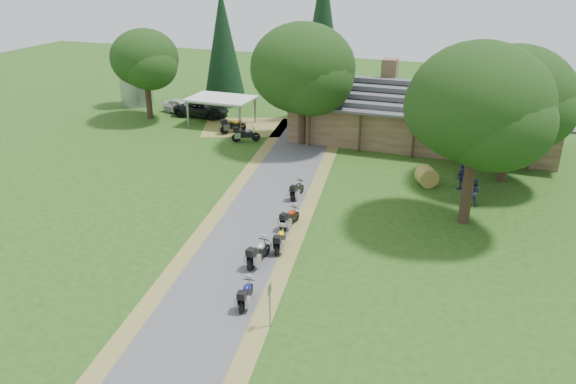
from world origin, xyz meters
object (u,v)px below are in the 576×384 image
(silo, at_px, (135,73))
(car_dark_suv, at_px, (202,105))
(motorcycle_row_a, at_px, (246,293))
(motorcycle_carport_b, at_px, (246,133))
(car_white_sedan, at_px, (181,105))
(motorcycle_carport_a, at_px, (233,125))
(motorcycle_row_c, at_px, (280,238))
(motorcycle_row_b, at_px, (259,251))
(motorcycle_row_e, at_px, (297,189))
(carport, at_px, (222,111))
(hay_bale, at_px, (427,176))
(motorcycle_row_d, at_px, (290,217))
(lodge, at_px, (422,111))

(silo, xyz_separation_m, car_dark_suv, (8.14, -1.79, -2.13))
(motorcycle_row_a, xyz_separation_m, motorcycle_carport_b, (-9.13, 20.88, 0.12))
(silo, xyz_separation_m, car_white_sedan, (5.82, -1.51, -2.35))
(car_dark_suv, bearing_deg, motorcycle_row_a, -148.26)
(car_dark_suv, height_order, motorcycle_carport_a, car_dark_suv)
(motorcycle_row_c, distance_m, motorcycle_carport_a, 20.64)
(car_dark_suv, distance_m, motorcycle_row_b, 27.64)
(motorcycle_row_b, distance_m, motorcycle_row_e, 8.30)
(carport, relative_size, car_white_sedan, 1.09)
(motorcycle_row_a, bearing_deg, motorcycle_row_c, -4.50)
(motorcycle_carport_b, xyz_separation_m, hay_bale, (14.80, -4.55, -0.05))
(car_dark_suv, height_order, motorcycle_row_a, car_dark_suv)
(car_dark_suv, bearing_deg, motorcycle_row_d, -140.25)
(silo, distance_m, carport, 11.77)
(motorcycle_row_c, bearing_deg, motorcycle_carport_a, 24.06)
(motorcycle_carport_a, bearing_deg, motorcycle_row_d, -103.47)
(motorcycle_row_c, xyz_separation_m, motorcycle_row_d, (-0.39, 2.58, -0.01))
(lodge, relative_size, motorcycle_row_e, 12.66)
(car_white_sedan, xyz_separation_m, motorcycle_row_d, (17.63, -19.06, -0.26))
(motorcycle_row_b, xyz_separation_m, motorcycle_carport_b, (-8.32, 17.48, 0.04))
(carport, bearing_deg, car_white_sedan, 159.86)
(motorcycle_carport_a, xyz_separation_m, motorcycle_carport_b, (1.98, -1.84, -0.02))
(motorcycle_row_a, relative_size, motorcycle_row_b, 0.88)
(car_dark_suv, distance_m, motorcycle_row_d, 24.23)
(lodge, distance_m, motorcycle_row_b, 23.07)
(motorcycle_row_a, distance_m, motorcycle_carport_a, 25.28)
(motorcycle_row_a, height_order, motorcycle_row_b, motorcycle_row_b)
(silo, xyz_separation_m, motorcycle_row_b, (23.36, -24.86, -2.55))
(silo, bearing_deg, motorcycle_carport_a, -23.03)
(car_white_sedan, distance_m, motorcycle_carport_b, 10.94)
(car_dark_suv, bearing_deg, motorcycle_row_b, -146.04)
(silo, xyz_separation_m, motorcycle_row_c, (23.84, -23.15, -2.59))
(car_white_sedan, relative_size, motorcycle_carport_a, 2.46)
(motorcycle_carport_a, bearing_deg, hay_bale, -68.97)
(silo, relative_size, motorcycle_row_b, 3.37)
(silo, bearing_deg, motorcycle_row_d, -41.25)
(carport, relative_size, motorcycle_row_a, 3.34)
(motorcycle_row_a, xyz_separation_m, hay_bale, (5.68, 16.34, 0.07))
(car_dark_suv, distance_m, motorcycle_row_e, 20.66)
(carport, xyz_separation_m, motorcycle_carport_a, (2.01, -2.03, -0.49))
(car_dark_suv, bearing_deg, silo, 78.14)
(hay_bale, bearing_deg, motorcycle_row_a, -109.17)
(lodge, height_order, motorcycle_row_e, lodge)
(silo, height_order, motorcycle_row_c, silo)
(silo, bearing_deg, carport, -17.70)
(lodge, bearing_deg, motorcycle_row_d, -104.66)
(motorcycle_row_d, relative_size, motorcycle_row_e, 1.03)
(car_white_sedan, relative_size, car_dark_suv, 0.92)
(car_white_sedan, xyz_separation_m, car_dark_suv, (2.32, -0.28, 0.21))
(lodge, xyz_separation_m, motorcycle_carport_b, (-13.17, -5.01, -1.76))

